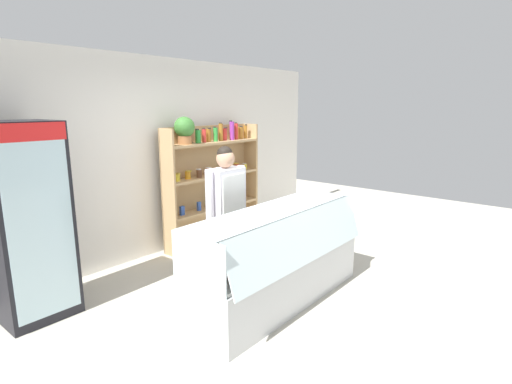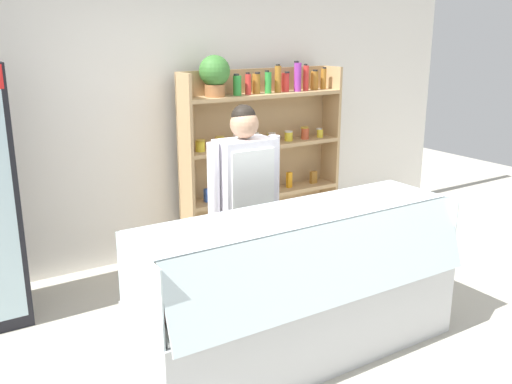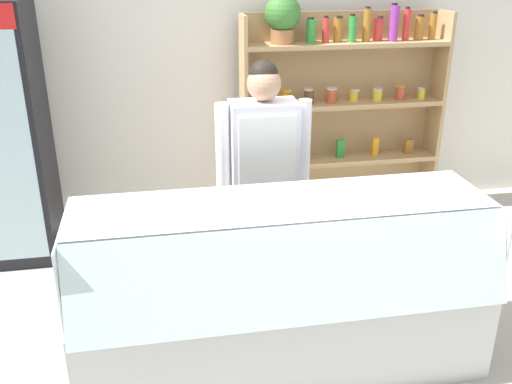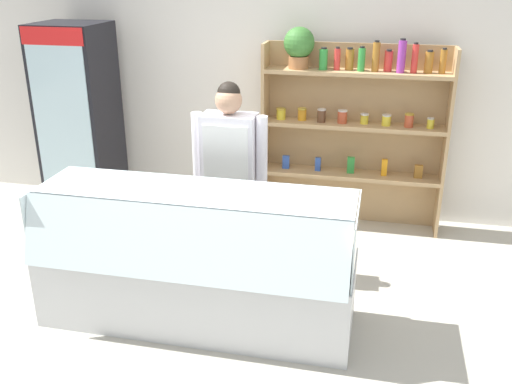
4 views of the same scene
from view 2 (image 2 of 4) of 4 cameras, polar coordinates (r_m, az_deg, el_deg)
name	(u,v)px [view 2 (image 2 of 4)]	position (r m, az deg, el deg)	size (l,w,h in m)	color
ground_plane	(313,340)	(4.21, 5.69, -14.52)	(12.00, 12.00, 0.00)	#B7B2A3
back_wall	(178,115)	(5.52, -7.80, 7.68)	(6.80, 0.10, 2.70)	white
shelving_unit	(255,139)	(5.64, -0.05, 5.34)	(1.73, 0.29, 1.91)	tan
deli_display_case	(299,313)	(3.89, 4.35, -11.97)	(2.22, 0.75, 1.01)	silver
shop_clerk	(245,193)	(4.27, -1.11, -0.09)	(0.61, 0.25, 1.61)	#4C4233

